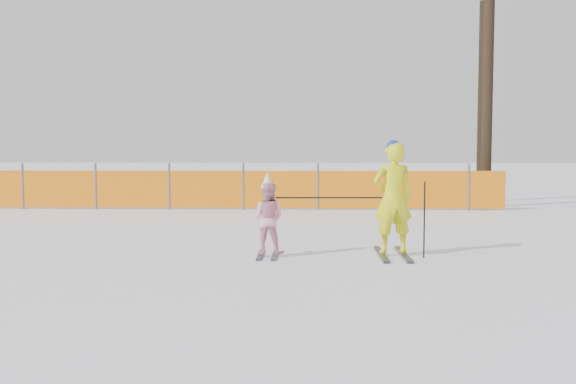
% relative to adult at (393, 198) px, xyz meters
% --- Properties ---
extents(ground, '(120.00, 120.00, 0.00)m').
position_rel_adult_xyz_m(ground, '(-1.61, -0.72, -0.89)').
color(ground, white).
rests_on(ground, ground).
extents(adult, '(0.69, 1.42, 1.79)m').
position_rel_adult_xyz_m(adult, '(0.00, 0.00, 0.00)').
color(adult, black).
rests_on(adult, ground).
extents(child, '(0.60, 0.91, 1.30)m').
position_rel_adult_xyz_m(child, '(-1.93, -0.09, -0.30)').
color(child, black).
rests_on(child, ground).
extents(ski_poles, '(2.27, 0.22, 1.16)m').
position_rel_adult_xyz_m(ski_poles, '(-0.39, -0.11, -0.12)').
color(ski_poles, black).
rests_on(ski_poles, ground).
extents(safety_fence, '(17.00, 0.06, 1.25)m').
position_rel_adult_xyz_m(safety_fence, '(-4.61, 7.23, -0.34)').
color(safety_fence, '#595960').
rests_on(safety_fence, ground).
extents(tree_trunks, '(0.64, 2.12, 6.20)m').
position_rel_adult_xyz_m(tree_trunks, '(3.82, 9.05, 2.18)').
color(tree_trunks, black).
rests_on(tree_trunks, ground).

